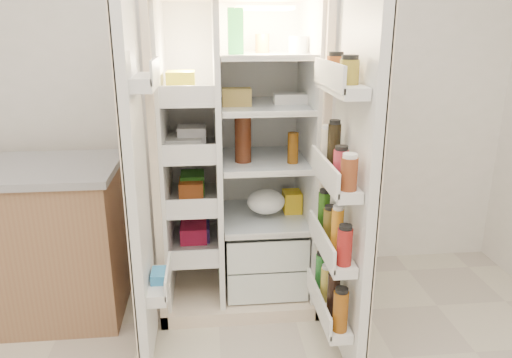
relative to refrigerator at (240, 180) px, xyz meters
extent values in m
cube|color=white|center=(-0.15, 0.35, 0.61)|extent=(4.00, 0.02, 2.70)
cube|color=beige|center=(-0.02, 0.28, 0.16)|extent=(0.92, 0.04, 1.80)
cube|color=beige|center=(-0.46, -0.05, 0.16)|extent=(0.04, 0.70, 1.80)
cube|color=beige|center=(0.42, -0.05, 0.16)|extent=(0.04, 0.70, 1.80)
cube|color=beige|center=(-0.02, -0.05, -0.70)|extent=(0.92, 0.70, 0.08)
cube|color=white|center=(-0.02, 0.25, 0.18)|extent=(0.84, 0.02, 1.68)
cube|color=white|center=(-0.43, -0.05, 0.18)|extent=(0.02, 0.62, 1.68)
cube|color=white|center=(0.39, -0.05, 0.18)|extent=(0.02, 0.62, 1.68)
cube|color=white|center=(-0.13, -0.05, 0.18)|extent=(0.03, 0.62, 1.68)
cube|color=silver|center=(0.14, -0.07, -0.56)|extent=(0.47, 0.52, 0.19)
cube|color=silver|center=(0.14, -0.07, -0.36)|extent=(0.47, 0.52, 0.19)
cube|color=#FFD18C|center=(0.14, 0.00, 0.98)|extent=(0.30, 0.30, 0.02)
cube|color=silver|center=(-0.28, -0.05, -0.39)|extent=(0.28, 0.58, 0.02)
cube|color=silver|center=(-0.28, -0.05, -0.09)|extent=(0.28, 0.58, 0.02)
cube|color=silver|center=(-0.28, -0.05, 0.21)|extent=(0.28, 0.58, 0.02)
cube|color=silver|center=(-0.28, -0.05, 0.51)|extent=(0.28, 0.58, 0.02)
cube|color=white|center=(0.14, -0.05, -0.22)|extent=(0.49, 0.58, 0.01)
cube|color=white|center=(0.14, -0.05, 0.14)|extent=(0.49, 0.58, 0.01)
cube|color=white|center=(0.14, -0.05, 0.46)|extent=(0.49, 0.58, 0.02)
cube|color=white|center=(0.14, -0.05, 0.74)|extent=(0.49, 0.58, 0.02)
cube|color=#EA2154|center=(-0.28, -0.05, -0.33)|extent=(0.16, 0.20, 0.10)
cube|color=#328123|center=(-0.28, -0.05, -0.02)|extent=(0.14, 0.18, 0.12)
cube|color=silver|center=(-0.28, -0.05, 0.25)|extent=(0.20, 0.22, 0.07)
cube|color=yellow|center=(-0.28, -0.05, 0.59)|extent=(0.15, 0.16, 0.14)
cube|color=#3F2C84|center=(-0.28, -0.05, -0.34)|extent=(0.18, 0.20, 0.09)
cube|color=#B95320|center=(-0.28, -0.05, -0.03)|extent=(0.14, 0.18, 0.10)
cube|color=white|center=(-0.28, -0.05, 0.28)|extent=(0.16, 0.16, 0.12)
sphere|color=orange|center=(0.01, -0.15, -0.62)|extent=(0.07, 0.07, 0.07)
sphere|color=orange|center=(0.10, -0.11, -0.62)|extent=(0.07, 0.07, 0.07)
sphere|color=orange|center=(0.20, -0.15, -0.62)|extent=(0.07, 0.07, 0.07)
sphere|color=orange|center=(0.06, -0.01, -0.62)|extent=(0.07, 0.07, 0.07)
ellipsoid|color=#456F25|center=(0.14, -0.05, -0.34)|extent=(0.26, 0.24, 0.11)
cylinder|color=#4A1F0F|center=(0.01, -0.11, 0.29)|extent=(0.09, 0.09, 0.29)
cylinder|color=brown|center=(0.29, -0.16, 0.23)|extent=(0.06, 0.06, 0.18)
cube|color=#227E37|center=(-0.02, -0.13, 0.86)|extent=(0.08, 0.08, 0.23)
cylinder|color=white|center=(0.32, -0.07, 0.79)|extent=(0.10, 0.10, 0.09)
cylinder|color=#8D5B20|center=(0.13, -0.01, 0.79)|extent=(0.08, 0.08, 0.10)
cube|color=white|center=(0.31, -0.05, 0.49)|extent=(0.22, 0.09, 0.06)
cube|color=olive|center=(-0.02, -0.10, 0.51)|extent=(0.16, 0.09, 0.10)
ellipsoid|color=white|center=(0.15, -0.09, -0.14)|extent=(0.23, 0.21, 0.14)
cube|color=yellow|center=(0.32, 0.00, -0.15)|extent=(0.11, 0.13, 0.13)
cube|color=white|center=(-0.52, -0.60, 0.16)|extent=(0.05, 0.40, 1.72)
cube|color=beige|center=(-0.54, -0.60, 0.16)|extent=(0.01, 0.40, 1.72)
cube|color=white|center=(-0.45, -0.60, -0.34)|extent=(0.09, 0.32, 0.06)
cube|color=white|center=(-0.45, -0.60, 0.66)|extent=(0.09, 0.32, 0.06)
cube|color=#338CCC|center=(-0.45, -0.60, -0.31)|extent=(0.07, 0.12, 0.10)
cube|color=white|center=(0.48, -0.69, 0.16)|extent=(0.05, 0.58, 1.72)
cube|color=beige|center=(0.51, -0.69, 0.16)|extent=(0.01, 0.58, 1.72)
cube|color=white|center=(0.40, -0.69, -0.48)|extent=(0.11, 0.50, 0.05)
cube|color=white|center=(0.40, -0.69, -0.14)|extent=(0.11, 0.50, 0.05)
cube|color=white|center=(0.40, -0.69, 0.21)|extent=(0.11, 0.50, 0.05)
cube|color=white|center=(0.40, -0.69, 0.64)|extent=(0.11, 0.50, 0.05)
cylinder|color=brown|center=(0.40, -0.89, -0.36)|extent=(0.07, 0.07, 0.20)
cylinder|color=black|center=(0.40, -0.76, -0.35)|extent=(0.06, 0.06, 0.22)
cylinder|color=#B09F3A|center=(0.40, -0.63, -0.37)|extent=(0.06, 0.06, 0.18)
cylinder|color=#27772D|center=(0.40, -0.50, -0.36)|extent=(0.06, 0.06, 0.19)
cylinder|color=maroon|center=(0.40, -0.89, -0.03)|extent=(0.07, 0.07, 0.17)
cylinder|color=orange|center=(0.40, -0.76, -0.01)|extent=(0.06, 0.06, 0.21)
cylinder|color=brown|center=(0.40, -0.63, -0.04)|extent=(0.07, 0.07, 0.16)
cylinder|color=#265713|center=(0.40, -0.50, -0.02)|extent=(0.06, 0.06, 0.20)
cylinder|color=brown|center=(0.40, -0.89, 0.30)|extent=(0.07, 0.07, 0.14)
cylinder|color=#B12D3B|center=(0.40, -0.76, 0.30)|extent=(0.07, 0.07, 0.14)
cylinder|color=black|center=(0.40, -0.63, 0.35)|extent=(0.06, 0.06, 0.23)
cylinder|color=#EFE1C5|center=(0.40, -0.50, 0.32)|extent=(0.06, 0.06, 0.18)
cylinder|color=olive|center=(0.40, -0.81, 0.71)|extent=(0.08, 0.08, 0.10)
cylinder|color=#9F4C1D|center=(0.40, -0.59, 0.71)|extent=(0.08, 0.08, 0.10)
cube|color=#8A6545|center=(-1.31, -0.13, -0.31)|extent=(1.20, 0.62, 0.86)
cube|color=#999A9F|center=(-1.31, -0.13, 0.14)|extent=(1.24, 0.66, 0.04)
camera|label=1|loc=(-0.18, -2.77, 0.90)|focal=34.00mm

